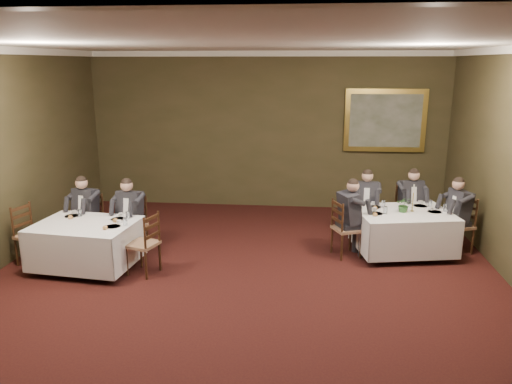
% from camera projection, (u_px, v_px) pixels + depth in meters
% --- Properties ---
extents(ground, '(10.00, 10.00, 0.00)m').
position_uv_depth(ground, '(238.00, 305.00, 6.88)').
color(ground, black).
rests_on(ground, ground).
extents(ceiling, '(8.00, 10.00, 0.10)m').
position_uv_depth(ceiling, '(235.00, 41.00, 6.00)').
color(ceiling, silver).
rests_on(ceiling, back_wall).
extents(back_wall, '(8.00, 0.10, 3.50)m').
position_uv_depth(back_wall, '(267.00, 131.00, 11.26)').
color(back_wall, '#35321A').
rests_on(back_wall, ground).
extents(crown_molding, '(8.00, 10.00, 0.12)m').
position_uv_depth(crown_molding, '(235.00, 46.00, 6.02)').
color(crown_molding, white).
rests_on(crown_molding, back_wall).
extents(table_main, '(1.80, 1.50, 0.67)m').
position_uv_depth(table_main, '(403.00, 229.00, 8.65)').
color(table_main, black).
rests_on(table_main, ground).
extents(table_second, '(1.69, 1.36, 0.67)m').
position_uv_depth(table_second, '(86.00, 242.00, 8.03)').
color(table_second, black).
rests_on(table_second, ground).
extents(chair_main_backleft, '(0.46, 0.44, 1.00)m').
position_uv_depth(chair_main_backleft, '(364.00, 224.00, 9.44)').
color(chair_main_backleft, '#876345').
rests_on(chair_main_backleft, ground).
extents(diner_main_backleft, '(0.44, 0.50, 1.35)m').
position_uv_depth(diner_main_backleft, '(365.00, 213.00, 9.37)').
color(diner_main_backleft, black).
rests_on(diner_main_backleft, chair_main_backleft).
extents(chair_main_backright, '(0.53, 0.51, 1.00)m').
position_uv_depth(chair_main_backright, '(408.00, 223.00, 9.52)').
color(chair_main_backright, '#876345').
rests_on(chair_main_backright, ground).
extents(diner_main_backright, '(0.50, 0.56, 1.35)m').
position_uv_depth(diner_main_backright, '(409.00, 212.00, 9.45)').
color(diner_main_backright, black).
rests_on(diner_main_backright, chair_main_backright).
extents(chair_main_endleft, '(0.56, 0.57, 1.00)m').
position_uv_depth(chair_main_endleft, '(346.00, 240.00, 8.60)').
color(chair_main_endleft, '#876345').
rests_on(chair_main_endleft, ground).
extents(diner_main_endleft, '(0.60, 0.56, 1.35)m').
position_uv_depth(diner_main_endleft, '(347.00, 227.00, 8.55)').
color(diner_main_endleft, black).
rests_on(diner_main_endleft, chair_main_endleft).
extents(chair_main_endright, '(0.54, 0.56, 1.00)m').
position_uv_depth(chair_main_endright, '(457.00, 236.00, 8.78)').
color(chair_main_endright, '#876345').
rests_on(chair_main_endright, ground).
extents(diner_main_endright, '(0.59, 0.54, 1.35)m').
position_uv_depth(diner_main_endright, '(458.00, 224.00, 8.72)').
color(diner_main_endright, black).
rests_on(diner_main_endright, chair_main_endright).
extents(chair_sec_backleft, '(0.53, 0.52, 1.00)m').
position_uv_depth(chair_sec_backleft, '(90.00, 234.00, 8.91)').
color(chair_sec_backleft, '#876345').
rests_on(chair_sec_backleft, ground).
extents(diner_sec_backleft, '(0.51, 0.57, 1.35)m').
position_uv_depth(diner_sec_backleft, '(88.00, 222.00, 8.85)').
color(diner_sec_backleft, black).
rests_on(diner_sec_backleft, chair_sec_backleft).
extents(chair_sec_backright, '(0.51, 0.49, 1.00)m').
position_uv_depth(chair_sec_backright, '(133.00, 237.00, 8.75)').
color(chair_sec_backright, '#876345').
rests_on(chair_sec_backright, ground).
extents(diner_sec_backright, '(0.48, 0.55, 1.35)m').
position_uv_depth(diner_sec_backright, '(132.00, 225.00, 8.68)').
color(diner_sec_backright, black).
rests_on(diner_sec_backright, chair_sec_backright).
extents(chair_sec_endright, '(0.53, 0.54, 1.00)m').
position_uv_depth(chair_sec_endright, '(144.00, 256.00, 7.87)').
color(chair_sec_endright, '#876345').
rests_on(chair_sec_endright, ground).
extents(chair_sec_endleft, '(0.53, 0.54, 1.00)m').
position_uv_depth(chair_sec_endleft, '(33.00, 247.00, 8.27)').
color(chair_sec_endleft, '#876345').
rests_on(chair_sec_endleft, ground).
extents(centerpiece, '(0.29, 0.26, 0.29)m').
position_uv_depth(centerpiece, '(404.00, 204.00, 8.52)').
color(centerpiece, '#2D5926').
rests_on(centerpiece, table_main).
extents(candlestick, '(0.07, 0.07, 0.49)m').
position_uv_depth(candlestick, '(413.00, 201.00, 8.56)').
color(candlestick, '#A88B33').
rests_on(candlestick, table_main).
extents(place_setting_table_main, '(0.33, 0.31, 0.14)m').
position_uv_depth(place_setting_table_main, '(377.00, 205.00, 8.87)').
color(place_setting_table_main, white).
rests_on(place_setting_table_main, table_main).
extents(place_setting_table_second, '(0.33, 0.31, 0.14)m').
position_uv_depth(place_setting_table_second, '(76.00, 214.00, 8.36)').
color(place_setting_table_second, white).
rests_on(place_setting_table_second, table_second).
extents(painting, '(1.75, 0.09, 1.37)m').
position_uv_depth(painting, '(385.00, 121.00, 10.88)').
color(painting, gold).
rests_on(painting, back_wall).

